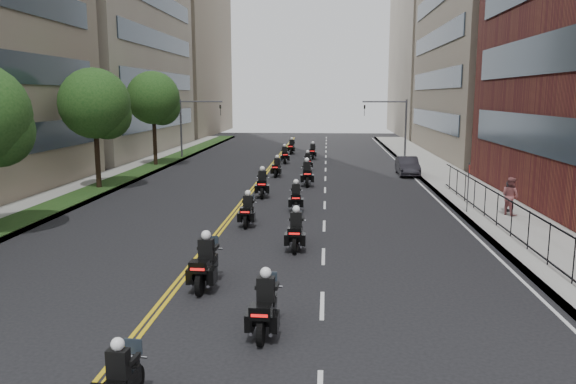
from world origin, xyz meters
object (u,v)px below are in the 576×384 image
at_px(motorcycle_9, 308,162).
at_px(motorcycle_1, 265,308).
at_px(motorcycle_3, 296,232).
at_px(motorcycle_7, 307,175).
at_px(motorcycle_10, 285,156).
at_px(parked_sedan, 408,166).
at_px(pedestrian_b, 510,196).
at_px(motorcycle_2, 206,265).
at_px(motorcycle_8, 277,168).
at_px(pedestrian_c, 508,196).
at_px(motorcycle_11, 313,152).
at_px(motorcycle_12, 292,147).
at_px(motorcycle_4, 248,212).
at_px(motorcycle_5, 296,198).
at_px(motorcycle_6, 262,185).

bearing_deg(motorcycle_9, motorcycle_1, -93.97).
bearing_deg(motorcycle_3, motorcycle_7, 91.03).
height_order(motorcycle_7, motorcycle_10, motorcycle_7).
distance_m(parked_sedan, pedestrian_b, 15.20).
bearing_deg(motorcycle_10, parked_sedan, -42.03).
height_order(motorcycle_2, motorcycle_8, motorcycle_2).
xyz_separation_m(motorcycle_10, pedestrian_c, (12.93, -20.94, 0.26)).
relative_size(motorcycle_11, motorcycle_12, 0.97).
bearing_deg(motorcycle_9, pedestrian_c, -60.71).
relative_size(motorcycle_4, motorcycle_12, 0.96).
relative_size(motorcycle_5, parked_sedan, 0.53).
bearing_deg(parked_sedan, motorcycle_10, 145.48).
xyz_separation_m(motorcycle_6, pedestrian_c, (12.99, -4.11, 0.23)).
distance_m(motorcycle_1, motorcycle_8, 27.90).
bearing_deg(motorcycle_10, motorcycle_5, -91.13).
height_order(motorcycle_10, pedestrian_b, pedestrian_b).
relative_size(motorcycle_4, motorcycle_8, 1.02).
bearing_deg(motorcycle_5, motorcycle_11, 86.53).
relative_size(motorcycle_10, parked_sedan, 0.56).
distance_m(motorcycle_6, parked_sedan, 14.04).
bearing_deg(pedestrian_b, motorcycle_9, 0.95).
bearing_deg(motorcycle_4, pedestrian_c, 14.31).
distance_m(motorcycle_1, motorcycle_12, 44.28).
xyz_separation_m(motorcycle_8, motorcycle_9, (2.17, 3.75, 0.00)).
bearing_deg(pedestrian_c, motorcycle_4, 115.21).
height_order(motorcycle_4, pedestrian_b, pedestrian_b).
bearing_deg(motorcycle_2, pedestrian_c, 44.16).
bearing_deg(motorcycle_6, pedestrian_b, -25.44).
bearing_deg(pedestrian_b, motorcycle_6, 38.24).
height_order(motorcycle_6, pedestrian_c, motorcycle_6).
bearing_deg(motorcycle_3, motorcycle_5, 93.70).
xyz_separation_m(motorcycle_2, pedestrian_c, (12.94, 11.94, 0.23)).
bearing_deg(pedestrian_b, motorcycle_2, 100.35).
bearing_deg(motorcycle_9, motorcycle_8, -123.97).
relative_size(motorcycle_12, pedestrian_b, 1.23).
bearing_deg(motorcycle_7, motorcycle_1, -94.26).
distance_m(motorcycle_1, motorcycle_10, 36.26).
distance_m(motorcycle_12, parked_sedan, 17.82).
xyz_separation_m(motorcycle_4, motorcycle_11, (2.29, 27.84, 0.01)).
relative_size(motorcycle_1, pedestrian_c, 1.45).
height_order(motorcycle_5, motorcycle_12, motorcycle_12).
bearing_deg(parked_sedan, motorcycle_3, -108.43).
height_order(motorcycle_1, motorcycle_11, motorcycle_1).
bearing_deg(motorcycle_1, motorcycle_2, 126.09).
relative_size(motorcycle_10, pedestrian_c, 1.47).
bearing_deg(pedestrian_c, motorcycle_10, 42.15).
bearing_deg(pedestrian_b, parked_sedan, -19.56).
relative_size(motorcycle_7, pedestrian_c, 1.60).
bearing_deg(motorcycle_7, pedestrian_b, -45.83).
bearing_deg(motorcycle_10, motorcycle_11, 48.69).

